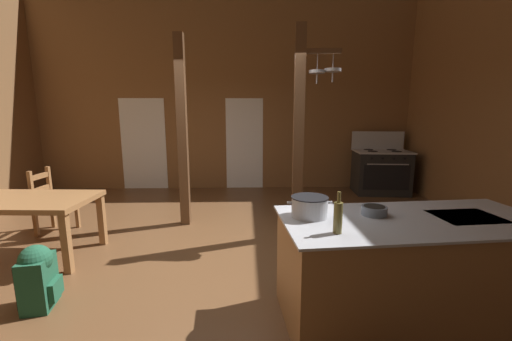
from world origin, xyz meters
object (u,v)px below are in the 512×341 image
Objects in this scene: ladderback_chair_near_window at (52,202)px; stockpot_on_counter at (309,207)px; dining_table at (18,206)px; backpack at (38,275)px; bottle_tall_on_counter at (338,217)px; stove_range at (381,171)px; kitchen_island at (409,269)px; mixing_bowl_on_counter at (374,211)px.

stockpot_on_counter reaches higher than ladderback_chair_near_window.
ladderback_chair_near_window is 3.99m from stockpot_on_counter.
backpack is at bearing -51.11° from dining_table.
stockpot_on_counter is 0.40m from bottle_tall_on_counter.
stove_range is at bearing 27.65° from dining_table.
ladderback_chair_near_window is 1.59× the size of backpack.
kitchen_island is 5.93× the size of stockpot_on_counter.
backpack is (0.97, -1.89, -0.14)m from ladderback_chair_near_window.
bottle_tall_on_counter is (3.39, -1.61, 0.37)m from dining_table.
stove_range is 4.59m from mixing_bowl_on_counter.
stockpot_on_counter reaches higher than backpack.
ladderback_chair_near_window is 3.10× the size of bottle_tall_on_counter.
stockpot_on_counter is at bearing -31.43° from ladderback_chair_near_window.
mixing_bowl_on_counter is (2.96, -0.15, 0.62)m from backpack.
stockpot_on_counter is at bearing 109.09° from bottle_tall_on_counter.
bottle_tall_on_counter is at bearing -12.21° from backpack.
bottle_tall_on_counter is at bearing -34.81° from ladderback_chair_near_window.
stove_range is 4.86m from stockpot_on_counter.
mixing_bowl_on_counter is (3.81, -1.21, 0.29)m from dining_table.
kitchen_island is 4.31m from dining_table.
kitchen_island is 3.74× the size of backpack.
kitchen_island is 4.73m from ladderback_chair_near_window.
bottle_tall_on_counter is (3.50, -2.43, 0.57)m from ladderback_chair_near_window.
backpack is at bearing -62.81° from ladderback_chair_near_window.
dining_table is 1.84× the size of ladderback_chair_near_window.
dining_table is at bearing 128.89° from backpack.
kitchen_island is at bearing -17.67° from dining_table.
mixing_bowl_on_counter is at bearing 43.08° from bottle_tall_on_counter.
mixing_bowl_on_counter is 0.59m from bottle_tall_on_counter.
backpack is at bearing 175.87° from stockpot_on_counter.
bottle_tall_on_counter is at bearing -157.26° from kitchen_island.
mixing_bowl_on_counter is 0.69× the size of bottle_tall_on_counter.
mixing_bowl_on_counter is at bearing -17.60° from dining_table.
stove_range reaches higher than dining_table.
stove_range is 2.21× the size of backpack.
stockpot_on_counter is (2.40, -0.17, 0.67)m from backpack.
dining_table is 4.01m from mixing_bowl_on_counter.
stockpot_on_counter is 0.56m from mixing_bowl_on_counter.
backpack is 1.58× the size of stockpot_on_counter.
bottle_tall_on_counter is (-0.72, -0.30, 0.57)m from kitchen_island.
ladderback_chair_near_window is at bearing 145.19° from bottle_tall_on_counter.
bottle_tall_on_counter reaches higher than mixing_bowl_on_counter.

